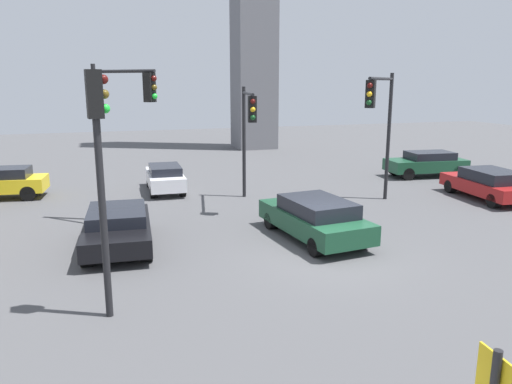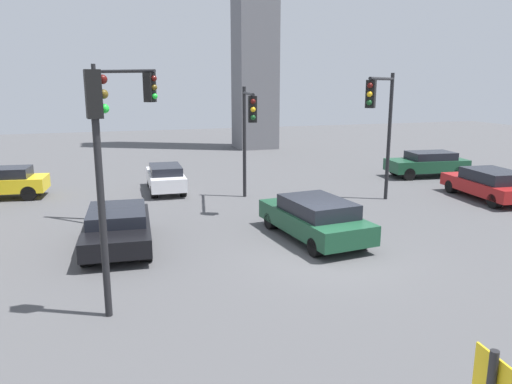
# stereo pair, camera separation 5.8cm
# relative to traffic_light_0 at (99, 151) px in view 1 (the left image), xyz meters

# --- Properties ---
(ground_plane) EXTENTS (85.10, 85.10, 0.00)m
(ground_plane) POSITION_rel_traffic_light_0_xyz_m (6.51, 2.18, -3.80)
(ground_plane) COLOR #4C4C4F
(traffic_light_0) EXTENTS (0.48, 0.35, 5.48)m
(traffic_light_0) POSITION_rel_traffic_light_0_xyz_m (0.00, 0.00, 0.00)
(traffic_light_0) COLOR black
(traffic_light_0) RESTS_ON ground_plane
(traffic_light_1) EXTENTS (0.91, 3.68, 5.03)m
(traffic_light_1) POSITION_rel_traffic_light_0_xyz_m (6.01, 8.88, -0.21)
(traffic_light_1) COLOR black
(traffic_light_1) RESTS_ON ground_plane
(traffic_light_2) EXTENTS (3.15, 3.37, 5.62)m
(traffic_light_2) POSITION_rel_traffic_light_0_xyz_m (10.97, 6.65, 0.25)
(traffic_light_2) COLOR black
(traffic_light_2) RESTS_ON ground_plane
(traffic_light_3) EXTENTS (2.13, 2.04, 5.87)m
(traffic_light_3) POSITION_rel_traffic_light_0_xyz_m (0.86, 7.59, 0.31)
(traffic_light_3) COLOR black
(traffic_light_3) RESTS_ON ground_plane
(car_0) EXTENTS (4.56, 2.32, 1.41)m
(car_0) POSITION_rel_traffic_light_0_xyz_m (17.55, 12.18, -3.04)
(car_0) COLOR #19472D
(car_0) RESTS_ON ground_plane
(car_1) EXTENTS (2.34, 4.56, 1.24)m
(car_1) POSITION_rel_traffic_light_0_xyz_m (0.40, 4.92, -3.13)
(car_1) COLOR black
(car_1) RESTS_ON ground_plane
(car_2) EXTENTS (4.15, 2.10, 1.43)m
(car_2) POSITION_rel_traffic_light_0_xyz_m (-4.37, 13.59, -3.04)
(car_2) COLOR yellow
(car_2) RESTS_ON ground_plane
(car_3) EXTENTS (1.77, 4.00, 1.31)m
(car_3) POSITION_rel_traffic_light_0_xyz_m (2.99, 12.81, -3.10)
(car_3) COLOR silver
(car_3) RESTS_ON ground_plane
(car_4) EXTENTS (2.48, 4.86, 1.42)m
(car_4) POSITION_rel_traffic_light_0_xyz_m (6.81, 3.76, -3.06)
(car_4) COLOR #19472D
(car_4) RESTS_ON ground_plane
(car_5) EXTENTS (2.40, 4.66, 1.38)m
(car_5) POSITION_rel_traffic_light_0_xyz_m (16.78, 6.63, -3.08)
(car_5) COLOR maroon
(car_5) RESTS_ON ground_plane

